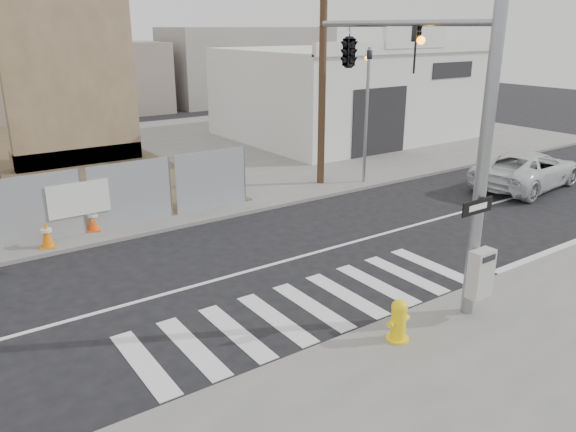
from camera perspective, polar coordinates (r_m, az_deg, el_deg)
ground at (r=14.81m, az=-3.43°, el=-5.45°), size 100.00×100.00×0.00m
sidewalk_far at (r=27.17m, az=-19.19°, el=4.92°), size 50.00×20.00×0.12m
signal_pole at (r=13.50m, az=10.22°, el=13.02°), size 0.96×5.87×7.00m
far_signal_pole at (r=22.20m, az=8.05°, el=11.88°), size 0.16×0.20×5.60m
concrete_wall_right at (r=26.59m, az=-21.06°, el=11.72°), size 5.50×1.30×8.00m
auto_shop at (r=32.48m, az=5.74°, el=12.40°), size 12.00×10.20×5.95m
utility_pole_right at (r=21.77m, az=3.56°, el=16.44°), size 1.60×0.28×10.00m
fire_hydrant at (r=11.47m, az=11.17°, el=-10.34°), size 0.55×0.53×0.87m
suv at (r=24.00m, az=23.12°, el=4.40°), size 5.58×3.11×1.48m
traffic_cone_c at (r=17.20m, az=-23.32°, el=-1.73°), size 0.51×0.51×0.77m
traffic_cone_d at (r=18.07m, az=-19.19°, el=-0.27°), size 0.51×0.51×0.77m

